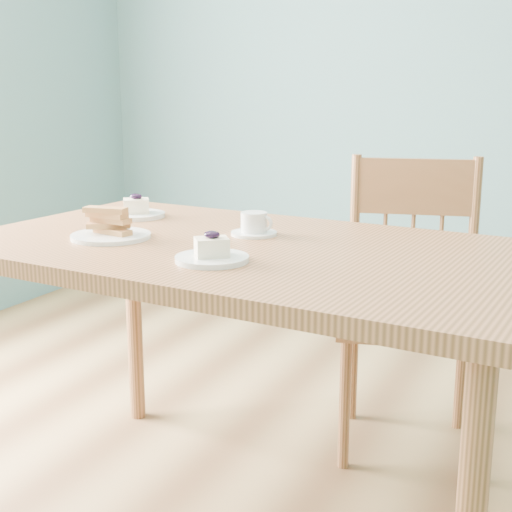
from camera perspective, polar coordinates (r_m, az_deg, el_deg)
room at (r=1.66m, az=8.47°, el=17.01°), size 5.01×5.01×2.71m
dining_table at (r=1.92m, az=-0.82°, el=-1.45°), size 1.61×0.99×0.83m
dining_chair at (r=2.52m, az=12.22°, el=-3.69°), size 0.55×0.54×1.01m
cheesecake_plate_near at (r=1.71m, az=-3.55°, el=0.18°), size 0.18×0.18×0.07m
cheesecake_plate_far at (r=2.33m, az=-9.54°, el=3.57°), size 0.18×0.18×0.08m
coffee_cup at (r=2.01m, az=-0.14°, el=2.46°), size 0.13×0.13×0.07m
biscotti_plate at (r=2.01m, az=-11.57°, el=2.16°), size 0.22×0.22×0.09m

